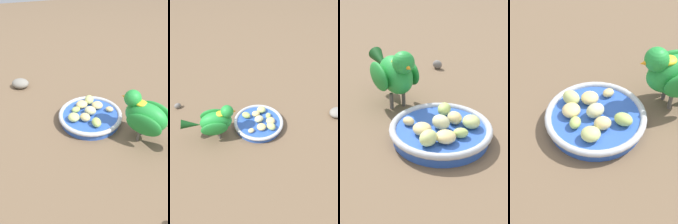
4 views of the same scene
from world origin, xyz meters
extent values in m
plane|color=brown|center=(0.00, 0.00, 0.00)|extent=(4.00, 4.00, 0.00)
cylinder|color=#2D56B7|center=(0.01, -0.01, 0.01)|extent=(0.18, 0.18, 0.02)
torus|color=#B7BABF|center=(0.01, -0.01, 0.02)|extent=(0.20, 0.20, 0.01)
ellipsoid|color=beige|center=(0.02, -0.01, 0.04)|extent=(0.04, 0.05, 0.03)
ellipsoid|color=#E5C67F|center=(0.04, -0.04, 0.03)|extent=(0.05, 0.05, 0.02)
ellipsoid|color=#E5C67F|center=(0.06, 0.00, 0.03)|extent=(0.04, 0.04, 0.02)
ellipsoid|color=#B2CC66|center=(-0.04, -0.01, 0.04)|extent=(0.04, 0.03, 0.02)
ellipsoid|color=#E5C67F|center=(0.01, -0.07, 0.03)|extent=(0.03, 0.03, 0.02)
ellipsoid|color=#E5C67F|center=(-0.01, 0.01, 0.04)|extent=(0.04, 0.04, 0.02)
ellipsoid|color=#C6D17A|center=(0.07, -0.03, 0.04)|extent=(0.05, 0.04, 0.03)
ellipsoid|color=#C6D17A|center=(0.01, 0.05, 0.04)|extent=(0.05, 0.04, 0.02)
ellipsoid|color=#B2CC66|center=(0.04, 0.03, 0.03)|extent=(0.02, 0.03, 0.02)
cylinder|color=#59544C|center=(-0.11, -0.10, 0.02)|extent=(0.01, 0.01, 0.04)
cylinder|color=#59544C|center=(-0.10, -0.13, 0.02)|extent=(0.01, 0.01, 0.04)
ellipsoid|color=green|center=(-0.11, -0.12, 0.08)|extent=(0.13, 0.12, 0.08)
ellipsoid|color=#1E7F2D|center=(-0.14, -0.09, 0.08)|extent=(0.09, 0.07, 0.06)
ellipsoid|color=#1E7F2D|center=(-0.10, -0.15, 0.08)|extent=(0.09, 0.07, 0.06)
cone|color=#144719|center=(-0.18, -0.17, 0.08)|extent=(0.08, 0.07, 0.05)
sphere|color=green|center=(-0.07, -0.09, 0.12)|extent=(0.06, 0.06, 0.05)
cone|color=orange|center=(-0.06, -0.08, 0.11)|extent=(0.03, 0.03, 0.02)
ellipsoid|color=yellow|center=(-0.09, -0.11, 0.11)|extent=(0.05, 0.05, 0.01)
ellipsoid|color=gray|center=(0.30, 0.16, 0.02)|extent=(0.08, 0.08, 0.04)
ellipsoid|color=slate|center=(-0.35, -0.04, 0.01)|extent=(0.03, 0.04, 0.02)
camera|label=1|loc=(-0.47, 0.19, 0.43)|focal=34.68mm
camera|label=2|loc=(0.22, -0.57, 0.63)|focal=34.70mm
camera|label=3|loc=(0.55, 0.01, 0.35)|focal=53.70mm
camera|label=4|loc=(-0.12, 0.39, 0.46)|focal=50.93mm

